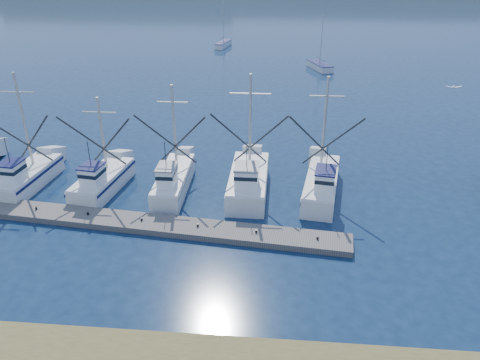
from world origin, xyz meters
name	(u,v)px	position (x,y,z in m)	size (l,w,h in m)	color
ground	(255,293)	(0.00, 0.00, 0.00)	(500.00, 500.00, 0.00)	#0C1D36
floating_dock	(115,220)	(-10.19, 6.52, 0.22)	(32.53, 2.17, 0.43)	#615C57
trawler_fleet	(144,179)	(-9.43, 11.54, 0.96)	(32.93, 8.60, 9.02)	silver
sailboat_near	(320,66)	(7.05, 53.72, 0.49)	(3.93, 6.17, 8.10)	silver
sailboat_far	(223,44)	(-10.16, 70.46, 0.50)	(2.64, 6.42, 8.10)	silver
flying_gull	(454,87)	(12.15, 10.30, 9.19)	(0.97, 0.18, 0.18)	white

